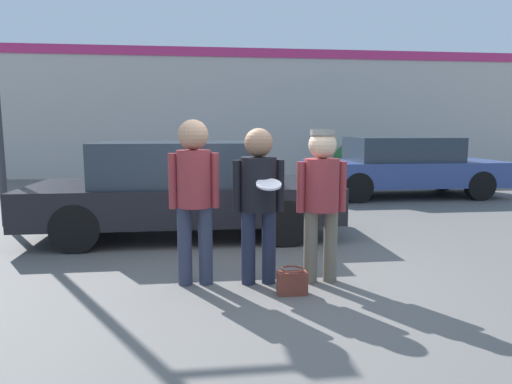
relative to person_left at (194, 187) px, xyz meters
name	(u,v)px	position (x,y,z in m)	size (l,w,h in m)	color
ground_plane	(263,283)	(0.72, -0.06, -1.05)	(56.00, 56.00, 0.00)	#5B5956
storefront_building	(220,113)	(0.72, 10.95, 1.14)	(24.00, 0.22, 4.32)	beige
person_left	(194,187)	(0.00, 0.00, 0.00)	(0.52, 0.35, 1.75)	#2D3347
person_middle_with_frisbee	(259,192)	(0.67, -0.06, -0.06)	(0.55, 0.57, 1.66)	#1E2338
person_right	(322,192)	(1.35, -0.08, -0.06)	(0.54, 0.37, 1.65)	#665B4C
parked_car_near	(183,188)	(-0.21, 2.35, -0.32)	(4.62, 1.96, 1.45)	black
parked_car_far	(403,166)	(4.99, 5.88, -0.32)	(4.74, 1.92, 1.44)	#334784
street_lamp	(7,26)	(-3.02, 3.38, 2.25)	(1.36, 0.35, 5.31)	#38383D
shrub	(351,160)	(5.10, 10.19, -0.47)	(1.16, 1.16, 1.16)	#2D6B33
handbag	(292,282)	(0.97, -0.43, -0.92)	(0.30, 0.23, 0.27)	brown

